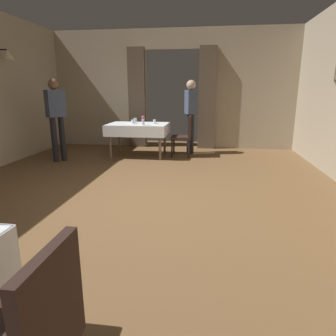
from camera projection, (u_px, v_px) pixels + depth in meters
ground at (134, 200)px, 4.14m from camera, size 10.08×10.08×0.00m
wall_back at (172, 89)px, 7.76m from camera, size 6.40×0.27×3.00m
dining_table_mid at (138, 128)px, 6.81m from camera, size 1.36×0.93×0.75m
chair_mid_right at (185, 134)px, 6.81m from camera, size 0.44×0.44×0.93m
flower_vase_mid at (143, 120)px, 6.46m from camera, size 0.07×0.07×0.21m
glass_mid_b at (133, 121)px, 6.82m from camera, size 0.08×0.08×0.09m
glass_mid_c at (135, 120)px, 7.09m from camera, size 0.08×0.08×0.10m
glass_mid_d at (155, 122)px, 6.78m from camera, size 0.07×0.07×0.10m
person_waiter_by_doorway at (191, 111)px, 6.99m from camera, size 0.33×0.41×1.72m
person_diner_standing_aside at (56, 113)px, 6.21m from camera, size 0.39×0.42×1.72m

